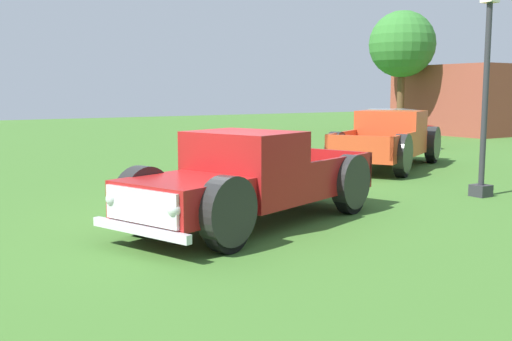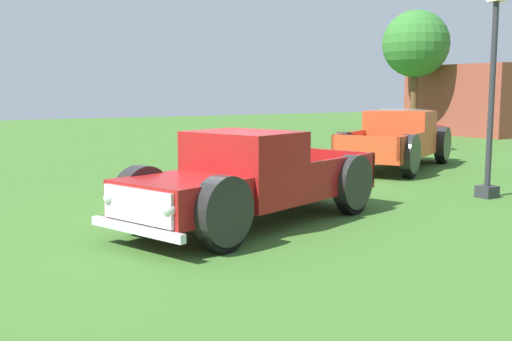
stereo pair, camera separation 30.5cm
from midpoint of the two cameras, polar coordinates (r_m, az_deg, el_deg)
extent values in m
plane|color=#3D6B28|center=(10.56, -3.90, -4.76)|extent=(80.00, 80.00, 0.00)
cube|color=maroon|center=(9.01, -7.83, -2.58)|extent=(1.99, 1.98, 0.57)
cube|color=silver|center=(8.48, -11.66, -3.29)|extent=(1.35, 0.53, 0.48)
sphere|color=silver|center=(8.03, -8.65, -3.61)|extent=(0.21, 0.21, 0.21)
sphere|color=silver|center=(8.97, -14.17, -2.59)|extent=(0.21, 0.21, 0.21)
cube|color=maroon|center=(10.01, -1.96, 0.28)|extent=(2.07, 1.83, 1.18)
cube|color=#8C9EA8|center=(9.51, -4.39, 1.46)|extent=(1.41, 0.54, 0.52)
cube|color=maroon|center=(11.47, 3.66, -1.53)|extent=(2.34, 2.61, 0.10)
cube|color=maroon|center=(10.98, 7.21, -0.21)|extent=(0.80, 2.06, 0.57)
cube|color=maroon|center=(11.89, 0.41, 0.44)|extent=(0.80, 2.06, 0.57)
cube|color=maroon|center=(12.29, 6.40, 0.62)|extent=(1.65, 0.65, 0.57)
cylinder|color=black|center=(8.48, -3.70, -5.11)|extent=(0.47, 0.81, 0.78)
cylinder|color=#B7B7BC|center=(8.47, -3.65, -5.12)|extent=(0.34, 0.38, 0.31)
cylinder|color=black|center=(8.44, -3.71, -3.80)|extent=(0.60, 1.03, 0.99)
cylinder|color=black|center=(9.69, -11.38, -3.65)|extent=(0.47, 0.81, 0.78)
cylinder|color=#B7B7BC|center=(9.69, -11.42, -3.64)|extent=(0.34, 0.38, 0.31)
cylinder|color=black|center=(9.65, -11.41, -2.50)|extent=(0.60, 1.03, 0.99)
cylinder|color=black|center=(11.24, 8.04, -2.04)|extent=(0.47, 0.81, 0.78)
cylinder|color=#B7B7BC|center=(11.23, 8.09, -2.04)|extent=(0.34, 0.38, 0.31)
cylinder|color=black|center=(11.21, 8.06, -1.04)|extent=(0.60, 1.03, 0.99)
cylinder|color=black|center=(12.18, 0.98, -1.23)|extent=(0.47, 0.81, 0.78)
cylinder|color=#B7B7BC|center=(12.18, 0.94, -1.23)|extent=(0.34, 0.38, 0.31)
cylinder|color=black|center=(12.15, 0.98, -0.31)|extent=(0.60, 1.03, 0.99)
cube|color=silver|center=(8.52, -11.82, -5.45)|extent=(1.80, 0.72, 0.12)
cube|color=#D14723|center=(19.81, 13.19, 2.86)|extent=(2.22, 2.21, 0.59)
cube|color=silver|center=(20.61, 13.78, 3.02)|extent=(1.31, 0.78, 0.50)
sphere|color=silver|center=(20.76, 12.02, 3.18)|extent=(0.22, 0.22, 0.22)
sphere|color=silver|center=(20.44, 15.55, 3.00)|extent=(0.22, 0.22, 0.22)
cube|color=#D14723|center=(18.34, 12.00, 3.55)|extent=(2.26, 2.10, 1.24)
cube|color=#8C9EA8|center=(18.95, 12.58, 4.48)|extent=(1.37, 0.80, 0.54)
cube|color=#D14723|center=(16.64, 10.20, 1.25)|extent=(2.68, 2.85, 0.11)
cube|color=#D14723|center=(16.89, 7.46, 2.59)|extent=(1.19, 2.01, 0.59)
cube|color=#D14723|center=(16.37, 13.09, 2.31)|extent=(1.19, 2.01, 0.59)
cube|color=#D14723|center=(15.58, 9.00, 2.15)|extent=(1.61, 0.96, 0.59)
cylinder|color=black|center=(20.08, 10.67, 2.14)|extent=(0.61, 0.83, 0.82)
cylinder|color=#B7B7BC|center=(20.09, 10.64, 2.14)|extent=(0.39, 0.41, 0.33)
cylinder|color=black|center=(20.07, 10.68, 2.73)|extent=(0.77, 1.05, 1.03)
cylinder|color=black|center=(19.62, 15.71, 1.87)|extent=(0.61, 0.83, 0.82)
cylinder|color=#B7B7BC|center=(19.62, 15.74, 1.87)|extent=(0.39, 0.41, 0.33)
cylinder|color=black|center=(19.61, 15.73, 2.47)|extent=(0.77, 1.05, 1.03)
cylinder|color=black|center=(16.69, 6.96, 1.15)|extent=(0.61, 0.83, 0.82)
cylinder|color=#B7B7BC|center=(16.70, 6.93, 1.15)|extent=(0.39, 0.41, 0.33)
cylinder|color=black|center=(16.67, 6.97, 1.86)|extent=(0.77, 1.05, 1.03)
cylinder|color=black|center=(16.14, 12.96, 0.80)|extent=(0.61, 0.83, 0.82)
cylinder|color=#B7B7BC|center=(16.13, 13.00, 0.79)|extent=(0.39, 0.41, 0.33)
cylinder|color=black|center=(16.11, 12.98, 1.53)|extent=(0.77, 1.05, 1.03)
cube|color=silver|center=(20.68, 13.78, 2.09)|extent=(1.76, 1.06, 0.13)
cube|color=#B21E1E|center=(25.68, 12.42, 3.70)|extent=(4.69, 3.73, 0.60)
cube|color=#7F939E|center=(25.80, 12.37, 4.99)|extent=(2.88, 2.52, 0.55)
cylinder|color=black|center=(24.51, 15.11, 2.75)|extent=(0.65, 0.49, 0.64)
cylinder|color=black|center=(24.06, 11.50, 2.77)|extent=(0.65, 0.49, 0.64)
cylinder|color=black|center=(27.35, 13.19, 3.27)|extent=(0.65, 0.49, 0.64)
cylinder|color=black|center=(26.95, 9.93, 3.30)|extent=(0.65, 0.49, 0.64)
cube|color=#2D2D33|center=(13.75, 19.64, -1.78)|extent=(0.36, 0.36, 0.25)
cylinder|color=#2D2D33|center=(13.59, 20.02, 6.60)|extent=(0.12, 0.12, 3.76)
cylinder|color=#4C4C51|center=(16.07, -1.58, 1.02)|extent=(0.56, 0.56, 0.85)
cylinder|color=black|center=(16.02, -1.58, 2.70)|extent=(0.59, 0.59, 0.10)
cylinder|color=brown|center=(31.82, 13.06, 6.24)|extent=(0.36, 0.36, 3.29)
sphere|color=#33752D|center=(31.90, 13.22, 11.42)|extent=(3.30, 3.30, 3.30)
cube|color=brown|center=(34.12, 19.18, 6.27)|extent=(6.08, 5.63, 3.50)
camera|label=1|loc=(0.15, -90.85, -0.11)|focal=42.86mm
camera|label=2|loc=(0.15, 89.15, 0.11)|focal=42.86mm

